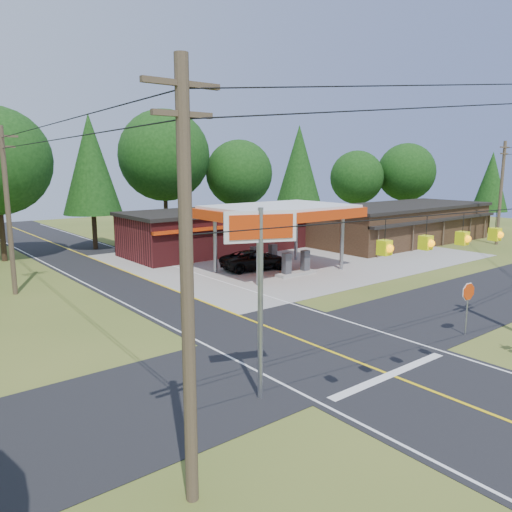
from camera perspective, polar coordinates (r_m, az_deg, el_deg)
ground at (r=22.00m, az=7.45°, el=-10.40°), size 120.00×120.00×0.00m
main_highway at (r=21.99m, az=7.45°, el=-10.37°), size 8.00×120.00×0.02m
cross_road at (r=21.99m, az=7.45°, el=-10.36°), size 70.00×7.00×0.02m
lane_center_yellow at (r=21.99m, az=7.45°, el=-10.33°), size 0.15×110.00×0.00m
gas_canopy at (r=36.37m, az=2.73°, el=4.86°), size 10.60×7.40×4.88m
convenience_store at (r=45.12m, az=-4.73°, el=2.91°), size 16.40×7.55×3.80m
strip_building at (r=52.77m, az=16.23°, el=3.62°), size 20.40×8.75×3.80m
utility_pole_near_left at (r=10.96m, az=-7.89°, el=-3.31°), size 1.80×0.30×10.00m
utility_pole_far_left at (r=33.01m, az=-26.50°, el=4.85°), size 1.80×0.30×10.00m
utility_pole_far_right at (r=54.18m, az=26.20°, el=6.63°), size 1.80×0.30×10.00m
overhead_beacons at (r=16.21m, az=20.89°, el=4.17°), size 17.04×2.04×1.03m
treeline_backdrop at (r=41.30m, az=-16.45°, el=9.59°), size 70.27×51.59×13.30m
suv_car at (r=37.32m, az=-0.09°, el=-0.48°), size 6.17×6.17×1.46m
sedan_car at (r=44.87m, az=-1.17°, el=1.20°), size 3.99×3.99×1.19m
big_stop_sign at (r=15.98m, az=0.54°, el=-0.51°), size 2.25×0.97×6.45m
octagonal_stop_sign at (r=24.77m, az=23.09°, el=-4.22°), size 0.87×0.14×2.52m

